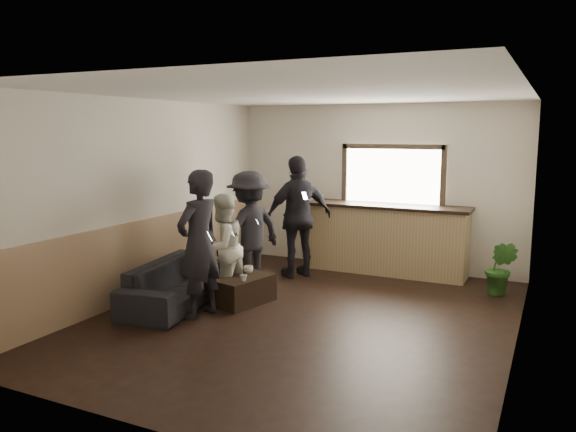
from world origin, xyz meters
The scene contains 12 objects.
ground centered at (0.00, 0.00, 0.00)m, with size 5.00×6.00×0.01m, color black.
room_shell centered at (-0.74, 0.00, 1.47)m, with size 5.01×6.01×2.80m.
bar_counter centered at (0.30, 2.70, 0.64)m, with size 2.70×0.68×2.13m.
sofa centered at (-1.78, -0.22, 0.30)m, with size 2.03×0.79×0.59m, color black.
coffee_table centered at (-0.98, 0.18, 0.19)m, with size 0.46×0.84×0.37m, color black.
cup_a centered at (-1.04, 0.40, 0.42)m, with size 0.13×0.13×0.10m, color silver.
cup_b centered at (-0.88, 0.01, 0.41)m, with size 0.09×0.09×0.08m, color silver.
potted_plant centered at (2.15, 2.13, 0.40)m, with size 0.44×0.35×0.80m, color #2D6623.
person_a centered at (-1.23, -0.51, 0.94)m, with size 0.55×0.75×1.88m.
person_b centered at (-1.33, 0.20, 0.75)m, with size 0.71×0.83×1.50m.
person_c centered at (-1.32, 0.94, 0.88)m, with size 1.01×1.29×1.76m.
person_d centered at (-0.92, 1.84, 0.98)m, with size 1.10×1.19×1.96m.
Camera 1 is at (2.80, -6.27, 2.36)m, focal length 35.00 mm.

